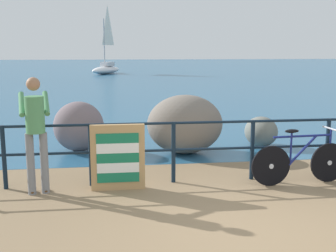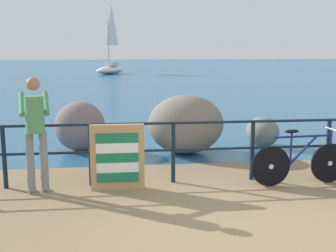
% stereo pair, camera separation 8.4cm
% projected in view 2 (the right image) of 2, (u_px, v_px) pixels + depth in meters
% --- Properties ---
extents(ground_plane, '(120.00, 120.00, 0.10)m').
position_uv_depth(ground_plane, '(145.00, 89.00, 24.59)').
color(ground_plane, '#846B4C').
extents(sea_surface, '(120.00, 90.00, 0.01)m').
position_uv_depth(sea_surface, '(130.00, 68.00, 52.22)').
color(sea_surface, '#285B7F').
rests_on(sea_surface, ground_plane).
extents(promenade_railing, '(9.47, 0.07, 1.02)m').
position_uv_depth(promenade_railing, '(213.00, 144.00, 7.04)').
color(promenade_railing, black).
rests_on(promenade_railing, ground_plane).
extents(bicycle, '(1.70, 0.48, 0.92)m').
position_uv_depth(bicycle, '(301.00, 161.00, 6.90)').
color(bicycle, black).
rests_on(bicycle, ground_plane).
extents(person_at_railing, '(0.53, 0.67, 1.78)m').
position_uv_depth(person_at_railing, '(35.00, 129.00, 6.38)').
color(person_at_railing, slate).
rests_on(person_at_railing, ground_plane).
extents(folded_deckchair_stack, '(0.84, 0.10, 1.04)m').
position_uv_depth(folded_deckchair_stack, '(117.00, 157.00, 6.63)').
color(folded_deckchair_stack, tan).
rests_on(folded_deckchair_stack, ground_plane).
extents(breakwater_boulder_main, '(1.60, 1.31, 1.25)m').
position_uv_depth(breakwater_boulder_main, '(186.00, 124.00, 8.97)').
color(breakwater_boulder_main, slate).
rests_on(breakwater_boulder_main, ground).
extents(breakwater_boulder_left, '(1.08, 0.99, 1.08)m').
position_uv_depth(breakwater_boulder_left, '(80.00, 126.00, 9.19)').
color(breakwater_boulder_left, slate).
rests_on(breakwater_boulder_left, ground).
extents(breakwater_boulder_right, '(0.74, 0.84, 0.68)m').
position_uv_depth(breakwater_boulder_right, '(262.00, 132.00, 9.63)').
color(breakwater_boulder_right, slate).
rests_on(breakwater_boulder_right, ground).
extents(sailboat, '(3.20, 4.50, 6.16)m').
position_uv_depth(sailboat, '(110.00, 66.00, 38.57)').
color(sailboat, white).
rests_on(sailboat, sea_surface).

